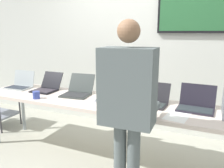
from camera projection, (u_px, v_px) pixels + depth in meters
name	position (u px, v px, depth m)	size (l,w,h in m)	color
ground	(107.00, 160.00, 2.83)	(8.00, 8.00, 0.04)	#A4A495
back_wall	(139.00, 44.00, 3.52)	(8.00, 0.11, 2.70)	silver
workbench	(107.00, 105.00, 2.67)	(3.38, 0.70, 0.75)	beige
laptop_station_0	(20.00, 84.00, 3.29)	(0.36, 0.30, 0.24)	#AAB5B7
laptop_station_1	(47.00, 87.00, 3.14)	(0.31, 0.37, 0.23)	black
laptop_station_2	(78.00, 90.00, 2.93)	(0.38, 0.42, 0.25)	#363D3A
laptop_station_3	(111.00, 95.00, 2.73)	(0.33, 0.36, 0.22)	#ABB1BB
laptop_station_4	(151.00, 99.00, 2.55)	(0.40, 0.34, 0.23)	#232326
laptop_station_5	(196.00, 104.00, 2.37)	(0.38, 0.32, 0.25)	black
person	(128.00, 101.00, 1.86)	(0.45, 0.60, 1.64)	#535D5E
coffee_mug	(36.00, 95.00, 2.76)	(0.09, 0.09, 0.09)	#34449A
paper_sheet	(177.00, 116.00, 2.18)	(0.25, 0.32, 0.00)	white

